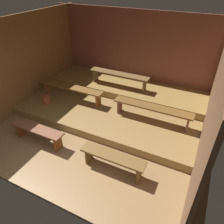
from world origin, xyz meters
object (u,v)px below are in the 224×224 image
object	(u,v)px
bench_floor_left	(38,131)
bench_middle_center	(119,76)
bench_lower_left	(71,89)
bench_floor_right	(113,158)
bench_lower_right	(152,109)
pail_lower	(46,99)

from	to	relation	value
bench_floor_left	bench_middle_center	xyz separation A→B (m)	(0.88, 3.04, 0.47)
bench_lower_left	bench_floor_right	bearing A→B (deg)	-38.47
bench_floor_right	bench_middle_center	bearing A→B (deg)	112.32
bench_floor_left	bench_lower_left	xyz separation A→B (m)	(-0.28, 1.92, 0.25)
bench_floor_right	bench_middle_center	size ratio (longest dim) A/B	0.72
bench_lower_left	bench_middle_center	xyz separation A→B (m)	(1.16, 1.13, 0.23)
bench_floor_left	bench_lower_right	distance (m)	3.09
bench_floor_left	bench_middle_center	bearing A→B (deg)	73.79
bench_floor_right	pail_lower	world-z (taller)	pail_lower
bench_floor_left	pail_lower	size ratio (longest dim) A/B	5.39
bench_floor_left	pail_lower	distance (m)	1.59
bench_lower_right	pail_lower	bearing A→B (deg)	-169.94
bench_middle_center	bench_lower_right	bearing A→B (deg)	-36.40
bench_lower_left	bench_middle_center	size ratio (longest dim) A/B	1.07
bench_floor_right	bench_middle_center	xyz separation A→B (m)	(-1.25, 3.04, 0.47)
bench_lower_right	bench_lower_left	bearing A→B (deg)	180.00
bench_floor_left	bench_floor_right	world-z (taller)	same
bench_floor_left	bench_middle_center	size ratio (longest dim) A/B	0.72
bench_lower_left	bench_middle_center	distance (m)	1.63
bench_floor_left	bench_middle_center	world-z (taller)	bench_middle_center
bench_floor_left	bench_lower_left	size ratio (longest dim) A/B	0.67
bench_floor_right	bench_lower_right	distance (m)	1.95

